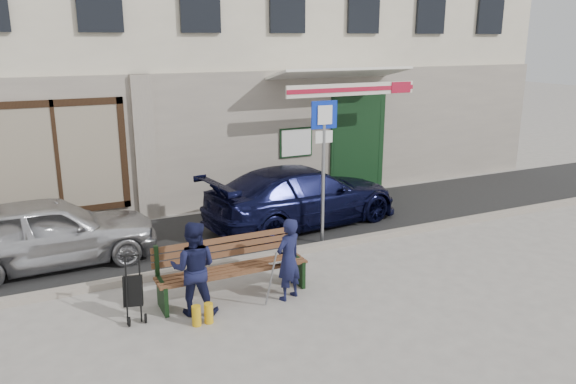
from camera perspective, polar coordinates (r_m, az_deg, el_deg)
ground at (r=9.20m, az=1.56°, el=-9.99°), size 80.00×80.00×0.00m
asphalt_lane at (r=11.83m, az=-5.36°, el=-4.13°), size 60.00×3.20×0.01m
curb at (r=10.42m, az=-2.25°, el=-6.51°), size 60.00×0.18×0.12m
car_silver at (r=10.79m, az=-23.18°, el=-3.77°), size 3.75×1.58×1.27m
car_navy at (r=12.15m, az=1.53°, el=-0.38°), size 4.65×2.39×1.29m
parking_sign at (r=10.71m, az=3.64°, el=4.37°), size 0.52×0.08×2.82m
bench at (r=8.87m, az=-5.93°, el=-7.82°), size 2.40×1.17×0.98m
man at (r=8.69m, az=0.04°, el=-6.84°), size 0.56×0.47×1.31m
woman at (r=8.34m, az=-9.56°, el=-7.64°), size 0.85×0.78×1.42m
stroller at (r=8.47m, az=-15.45°, el=-9.80°), size 0.33×0.42×0.94m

